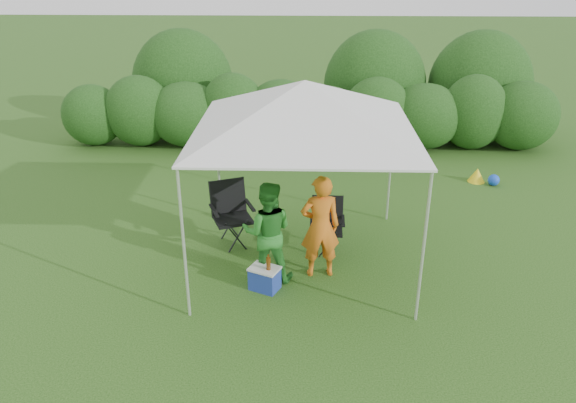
{
  "coord_description": "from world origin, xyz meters",
  "views": [
    {
      "loc": [
        0.01,
        -7.15,
        4.48
      ],
      "look_at": [
        -0.23,
        0.4,
        1.05
      ],
      "focal_mm": 35.0,
      "sensor_mm": 36.0,
      "label": 1
    }
  ],
  "objects_px": {
    "chair_right": "(327,221)",
    "man": "(320,227)",
    "canopy": "(305,106)",
    "woman": "(268,232)",
    "cooler": "(265,278)",
    "chair_left": "(231,209)"
  },
  "relations": [
    {
      "from": "man",
      "to": "cooler",
      "type": "height_order",
      "value": "man"
    },
    {
      "from": "canopy",
      "to": "cooler",
      "type": "relative_size",
      "value": 6.18
    },
    {
      "from": "chair_left",
      "to": "chair_right",
      "type": "bearing_deg",
      "value": -29.3
    },
    {
      "from": "chair_right",
      "to": "cooler",
      "type": "xyz_separation_m",
      "value": [
        -0.92,
        -1.21,
        -0.32
      ]
    },
    {
      "from": "canopy",
      "to": "chair_right",
      "type": "height_order",
      "value": "canopy"
    },
    {
      "from": "chair_right",
      "to": "man",
      "type": "distance_m",
      "value": 0.84
    },
    {
      "from": "canopy",
      "to": "chair_left",
      "type": "bearing_deg",
      "value": 154.07
    },
    {
      "from": "chair_left",
      "to": "woman",
      "type": "bearing_deg",
      "value": -80.58
    },
    {
      "from": "canopy",
      "to": "chair_right",
      "type": "relative_size",
      "value": 3.54
    },
    {
      "from": "chair_right",
      "to": "man",
      "type": "height_order",
      "value": "man"
    },
    {
      "from": "chair_right",
      "to": "cooler",
      "type": "height_order",
      "value": "chair_right"
    },
    {
      "from": "chair_right",
      "to": "chair_left",
      "type": "bearing_deg",
      "value": 174.38
    },
    {
      "from": "canopy",
      "to": "chair_right",
      "type": "bearing_deg",
      "value": 44.54
    },
    {
      "from": "canopy",
      "to": "cooler",
      "type": "bearing_deg",
      "value": -122.98
    },
    {
      "from": "canopy",
      "to": "woman",
      "type": "xyz_separation_m",
      "value": [
        -0.51,
        -0.53,
        -1.7
      ]
    },
    {
      "from": "cooler",
      "to": "canopy",
      "type": "bearing_deg",
      "value": 81.73
    },
    {
      "from": "chair_left",
      "to": "woman",
      "type": "relative_size",
      "value": 0.69
    },
    {
      "from": "man",
      "to": "woman",
      "type": "distance_m",
      "value": 0.77
    },
    {
      "from": "woman",
      "to": "chair_right",
      "type": "bearing_deg",
      "value": -132.97
    },
    {
      "from": "chair_left",
      "to": "cooler",
      "type": "distance_m",
      "value": 1.61
    },
    {
      "from": "woman",
      "to": "cooler",
      "type": "relative_size",
      "value": 3.04
    },
    {
      "from": "man",
      "to": "chair_right",
      "type": "bearing_deg",
      "value": -108.34
    }
  ]
}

